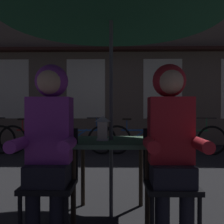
% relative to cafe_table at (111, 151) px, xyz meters
% --- Properties ---
extents(ground_plane, '(60.00, 60.00, 0.00)m').
position_rel_cafe_table_xyz_m(ground_plane, '(0.00, 0.00, -0.64)').
color(ground_plane, '#232326').
extents(cafe_table, '(0.72, 0.72, 0.74)m').
position_rel_cafe_table_xyz_m(cafe_table, '(0.00, 0.00, 0.00)').
color(cafe_table, '#42664C').
rests_on(cafe_table, ground_plane).
extents(patio_umbrella, '(2.10, 2.10, 2.31)m').
position_rel_cafe_table_xyz_m(patio_umbrella, '(0.00, 0.00, 1.42)').
color(patio_umbrella, '#4C4C51').
rests_on(patio_umbrella, ground_plane).
extents(lantern, '(0.11, 0.11, 0.23)m').
position_rel_cafe_table_xyz_m(lantern, '(-0.08, -0.03, 0.22)').
color(lantern, white).
rests_on(lantern, cafe_table).
extents(chair_left, '(0.40, 0.40, 0.87)m').
position_rel_cafe_table_xyz_m(chair_left, '(-0.48, -0.37, -0.15)').
color(chair_left, black).
rests_on(chair_left, ground_plane).
extents(chair_right, '(0.40, 0.40, 0.87)m').
position_rel_cafe_table_xyz_m(chair_right, '(0.48, -0.37, -0.15)').
color(chair_right, black).
rests_on(chair_right, ground_plane).
extents(person_left_hooded, '(0.45, 0.56, 1.40)m').
position_rel_cafe_table_xyz_m(person_left_hooded, '(-0.48, -0.43, 0.21)').
color(person_left_hooded, black).
rests_on(person_left_hooded, ground_plane).
extents(person_right_hooded, '(0.45, 0.56, 1.40)m').
position_rel_cafe_table_xyz_m(person_right_hooded, '(0.48, -0.43, 0.21)').
color(person_right_hooded, black).
rests_on(person_right_hooded, ground_plane).
extents(shopfront_building, '(10.00, 0.93, 6.20)m').
position_rel_cafe_table_xyz_m(shopfront_building, '(0.26, 5.40, 2.45)').
color(shopfront_building, '#6B5B4C').
rests_on(shopfront_building, ground_plane).
extents(bicycle_second, '(1.68, 0.09, 0.84)m').
position_rel_cafe_table_xyz_m(bicycle_second, '(-1.82, 3.49, -0.29)').
color(bicycle_second, black).
rests_on(bicycle_second, ground_plane).
extents(bicycle_third, '(1.68, 0.22, 0.84)m').
position_rel_cafe_table_xyz_m(bicycle_third, '(-0.80, 3.44, -0.29)').
color(bicycle_third, black).
rests_on(bicycle_third, ground_plane).
extents(bicycle_fourth, '(1.68, 0.08, 0.84)m').
position_rel_cafe_table_xyz_m(bicycle_fourth, '(0.56, 3.51, -0.29)').
color(bicycle_fourth, black).
rests_on(bicycle_fourth, ground_plane).
extents(bicycle_fifth, '(1.68, 0.11, 0.84)m').
position_rel_cafe_table_xyz_m(bicycle_fifth, '(1.65, 3.42, -0.29)').
color(bicycle_fifth, black).
rests_on(bicycle_fifth, ground_plane).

